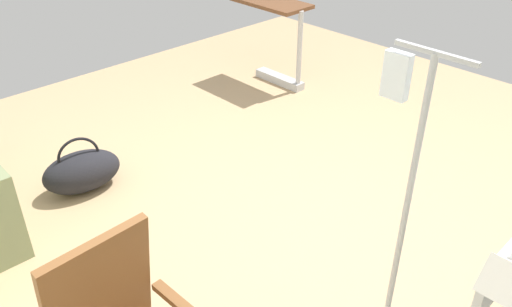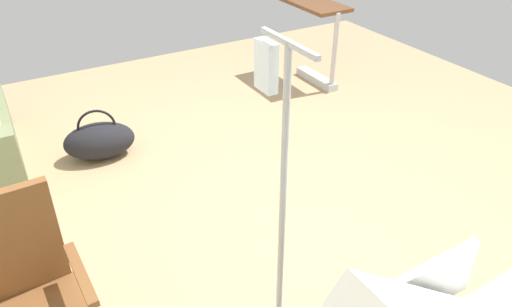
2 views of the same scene
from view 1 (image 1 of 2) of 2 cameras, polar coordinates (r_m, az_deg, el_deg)
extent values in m
plane|color=tan|center=(3.69, 4.30, -6.02)|extent=(6.46, 6.46, 0.00)
cube|color=silver|center=(2.58, 25.77, -10.95)|extent=(0.05, 0.56, 0.28)
cube|color=brown|center=(2.12, -16.69, -14.88)|extent=(0.14, 0.44, 0.60)
cube|color=#B2B5BA|center=(5.55, 2.59, 8.13)|extent=(0.60, 0.12, 0.08)
cylinder|color=black|center=(5.40, 4.60, 7.23)|extent=(0.07, 0.07, 0.06)
cylinder|color=black|center=(5.73, 0.69, 8.78)|extent=(0.07, 0.07, 0.06)
cylinder|color=#B2B5BA|center=(5.24, 4.80, 11.42)|extent=(0.05, 0.05, 0.74)
cube|color=brown|center=(5.39, 1.68, 16.20)|extent=(0.80, 0.40, 0.04)
ellipsoid|color=black|center=(3.99, -18.53, -1.89)|extent=(0.42, 0.61, 0.30)
torus|color=black|center=(3.93, -18.84, -0.31)|extent=(0.07, 0.30, 0.30)
cylinder|color=#B2B5BA|center=(2.11, 15.18, -10.97)|extent=(0.02, 0.02, 1.65)
cube|color=#B2B5BA|center=(1.68, 19.09, 10.37)|extent=(0.28, 0.02, 0.02)
cube|color=white|center=(1.78, 15.13, 8.24)|extent=(0.09, 0.04, 0.16)
camera|label=2|loc=(0.80, 72.05, 1.36)|focal=33.55mm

